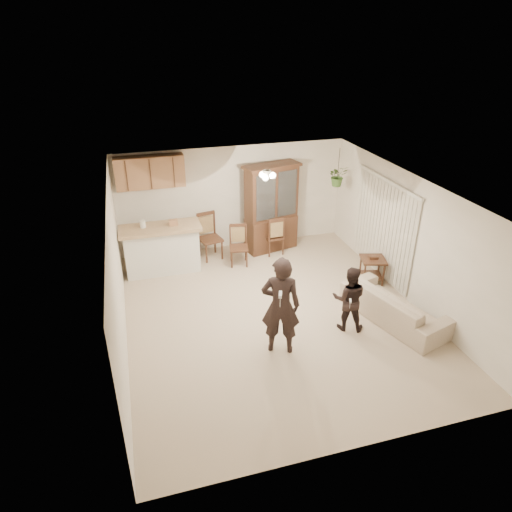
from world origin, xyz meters
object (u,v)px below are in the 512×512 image
object	(u,v)px
side_table	(372,270)
chair_bar	(211,246)
child	(349,296)
china_hutch	(271,209)
chair_hutch_left	(239,254)
sofa	(395,303)
chair_hutch_right	(273,243)
adult	(281,305)

from	to	relation	value
side_table	chair_bar	bearing A→B (deg)	146.22
child	china_hutch	bearing A→B (deg)	-60.55
china_hutch	chair_hutch_left	bearing A→B (deg)	-161.18
sofa	chair_hutch_right	world-z (taller)	chair_hutch_right
child	adult	bearing A→B (deg)	34.83
china_hutch	side_table	distance (m)	2.80
sofa	side_table	world-z (taller)	sofa
chair_hutch_left	child	bearing A→B (deg)	-55.78
sofa	china_hutch	xyz separation A→B (m)	(-1.28, 3.57, 0.68)
side_table	chair_hutch_left	world-z (taller)	chair_hutch_left
adult	chair_hutch_right	size ratio (longest dim) A/B	1.86
sofa	chair_hutch_left	xyz separation A→B (m)	(-2.24, 2.96, -0.10)
child	side_table	xyz separation A→B (m)	(1.26, 1.39, -0.39)
chair_hutch_left	chair_hutch_right	xyz separation A→B (m)	(0.95, 0.34, 0.01)
sofa	chair_bar	distance (m)	4.46
child	chair_hutch_left	xyz separation A→B (m)	(-1.28, 2.96, -0.41)
child	chair_hutch_right	xyz separation A→B (m)	(-0.33, 3.31, -0.40)
sofa	china_hutch	size ratio (longest dim) A/B	0.88
china_hutch	chair_hutch_left	size ratio (longest dim) A/B	2.26
chair_bar	chair_hutch_left	size ratio (longest dim) A/B	1.16
sofa	chair_hutch_left	bearing A→B (deg)	20.78
sofa	china_hutch	distance (m)	3.86
adult	chair_bar	world-z (taller)	adult
china_hutch	adult	bearing A→B (deg)	-118.98
side_table	chair_hutch_left	distance (m)	2.99
adult	side_table	world-z (taller)	adult
adult	china_hutch	xyz separation A→B (m)	(1.06, 3.83, 0.15)
china_hutch	side_table	xyz separation A→B (m)	(1.58, -2.18, -0.76)
adult	chair_hutch_left	xyz separation A→B (m)	(0.10, 3.22, -0.64)
side_table	chair_bar	distance (m)	3.74
sofa	side_table	distance (m)	1.43
sofa	chair_hutch_right	xyz separation A→B (m)	(-1.30, 3.31, -0.09)
china_hutch	chair_hutch_left	world-z (taller)	china_hutch
chair_hutch_left	chair_hutch_right	bearing A→B (deg)	30.72
sofa	chair_hutch_left	world-z (taller)	chair_hutch_left
side_table	chair_hutch_left	xyz separation A→B (m)	(-2.55, 1.57, -0.02)
adult	china_hutch	size ratio (longest dim) A/B	0.85
china_hutch	chair_hutch_right	size ratio (longest dim) A/B	2.20
side_table	chair_bar	xyz separation A→B (m)	(-3.11, 2.08, 0.02)
adult	side_table	size ratio (longest dim) A/B	2.89
china_hutch	side_table	bearing A→B (deg)	-67.51
china_hutch	chair_hutch_left	distance (m)	1.39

